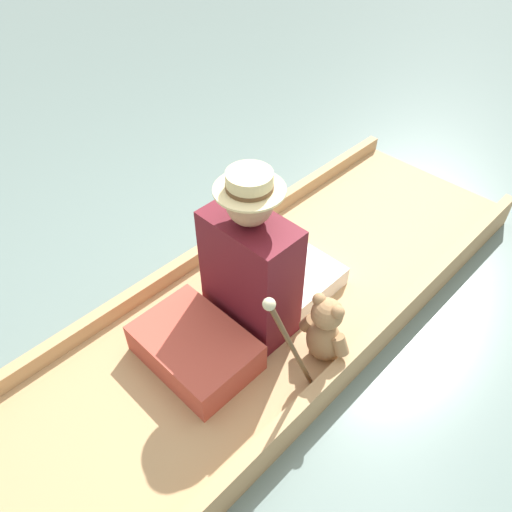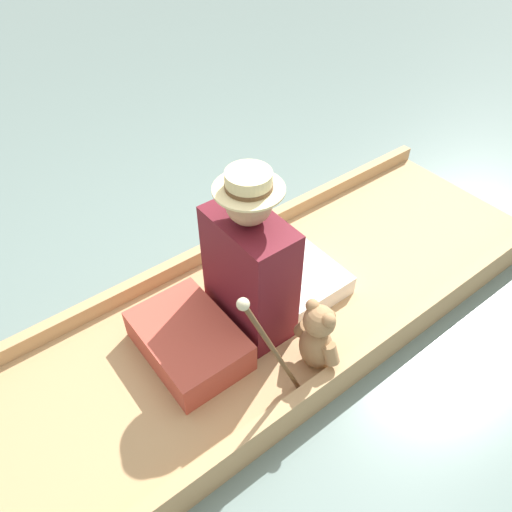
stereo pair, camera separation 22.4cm
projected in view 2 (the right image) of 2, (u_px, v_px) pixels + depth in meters
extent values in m
plane|color=slate|center=(276.00, 318.00, 2.66)|extent=(16.00, 16.00, 0.00)
cube|color=tan|center=(276.00, 311.00, 2.62)|extent=(1.08, 3.25, 0.12)
cube|color=tan|center=(220.00, 245.00, 2.84)|extent=(0.06, 3.25, 0.09)
cube|color=tan|center=(348.00, 365.00, 2.26)|extent=(0.06, 3.25, 0.09)
cube|color=#B24738|center=(189.00, 341.00, 2.31)|extent=(0.54, 0.38, 0.16)
cube|color=white|center=(300.00, 282.00, 2.62)|extent=(0.39, 0.42, 0.11)
cube|color=#5B141E|center=(250.00, 274.00, 2.29)|extent=(0.44, 0.24, 0.63)
cube|color=beige|center=(271.00, 255.00, 2.32)|extent=(0.04, 0.01, 0.35)
cube|color=white|center=(255.00, 237.00, 2.36)|extent=(0.02, 0.01, 0.38)
cube|color=white|center=(288.00, 265.00, 2.23)|extent=(0.02, 0.01, 0.38)
sphere|color=tan|center=(249.00, 202.00, 2.01)|extent=(0.20, 0.20, 0.20)
cylinder|color=beige|center=(249.00, 189.00, 1.97)|extent=(0.29, 0.29, 0.01)
cylinder|color=beige|center=(249.00, 180.00, 1.94)|extent=(0.19, 0.19, 0.07)
cylinder|color=brown|center=(249.00, 185.00, 1.95)|extent=(0.19, 0.19, 0.02)
ellipsoid|color=#9E754C|center=(316.00, 347.00, 2.23)|extent=(0.17, 0.14, 0.25)
sphere|color=#9E754C|center=(319.00, 321.00, 2.11)|extent=(0.14, 0.14, 0.14)
sphere|color=olive|center=(329.00, 316.00, 2.14)|extent=(0.06, 0.06, 0.06)
sphere|color=#9E754C|center=(312.00, 306.00, 2.10)|extent=(0.06, 0.06, 0.06)
sphere|color=#9E754C|center=(329.00, 320.00, 2.04)|extent=(0.06, 0.06, 0.06)
cylinder|color=#9E754C|center=(303.00, 328.00, 2.25)|extent=(0.09, 0.06, 0.11)
cylinder|color=#9E754C|center=(331.00, 354.00, 2.15)|extent=(0.09, 0.06, 0.11)
sphere|color=#9E754C|center=(313.00, 349.00, 2.34)|extent=(0.07, 0.07, 0.07)
sphere|color=#9E754C|center=(326.00, 361.00, 2.28)|extent=(0.07, 0.07, 0.07)
cylinder|color=silver|center=(258.00, 250.00, 2.88)|extent=(0.08, 0.08, 0.01)
cylinder|color=silver|center=(258.00, 244.00, 2.85)|extent=(0.01, 0.01, 0.08)
cone|color=silver|center=(258.00, 237.00, 2.81)|extent=(0.09, 0.09, 0.04)
cylinder|color=brown|center=(276.00, 353.00, 1.89)|extent=(0.02, 0.31, 0.77)
sphere|color=beige|center=(243.00, 304.00, 1.57)|extent=(0.04, 0.04, 0.04)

